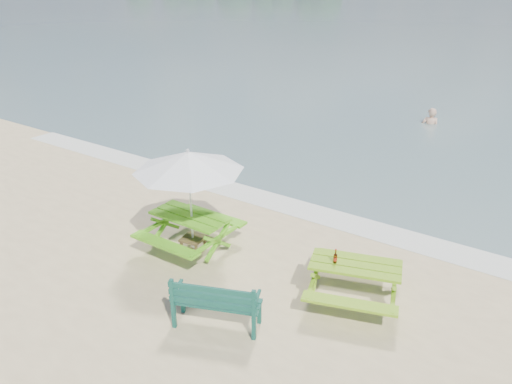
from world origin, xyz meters
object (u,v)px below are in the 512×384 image
Objects in this scene: patio_umbrella at (188,161)px; beer_bottle at (335,258)px; park_bench at (217,311)px; swimmer at (429,131)px; picnic_table_left at (191,232)px; side_table at (193,243)px; picnic_table_right at (354,283)px.

beer_bottle is at bearing 2.03° from patio_umbrella.
park_bench reaches higher than swimmer.
patio_umbrella is (-1.98, 1.66, 1.74)m from park_bench.
patio_umbrella is 9.72× the size of beer_bottle.
park_bench is (2.06, -1.68, -0.10)m from picnic_table_left.
park_bench is at bearing -125.52° from beer_bottle.
beer_bottle reaches higher than park_bench.
picnic_table_left is 12.64m from swimmer.
patio_umbrella is 12.85m from swimmer.
picnic_table_left is at bearing -178.35° from beer_bottle.
picnic_table_left reaches higher than side_table.
swimmer is at bearing 83.92° from picnic_table_left.
swimmer is (-1.98, 12.46, -1.14)m from beer_bottle.
beer_bottle is at bearing -151.48° from picnic_table_right.
picnic_table_left is 6.93× the size of beer_bottle.
picnic_table_left is 0.71× the size of patio_umbrella.
beer_bottle is 12.67m from swimmer.
park_bench is 14.26m from swimmer.
side_table is at bearing -90.00° from patio_umbrella.
beer_bottle is at bearing 1.65° from picnic_table_left.
picnic_table_right is 0.60m from beer_bottle.
beer_bottle is (1.27, 1.77, 0.57)m from park_bench.
picnic_table_left is 3.65m from picnic_table_right.
park_bench reaches higher than picnic_table_left.
beer_bottle is at bearing 2.03° from side_table.
patio_umbrella is at bearing 90.00° from side_table.
park_bench is at bearing -39.22° from picnic_table_left.
patio_umbrella reaches higher than swimmer.
swimmer is at bearing 92.89° from park_bench.
picnic_table_left is 3.35m from beer_bottle.
park_bench is at bearing -87.11° from swimmer.
park_bench is 2.25m from beer_bottle.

